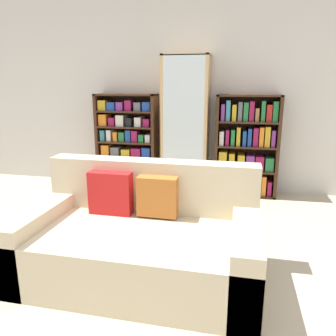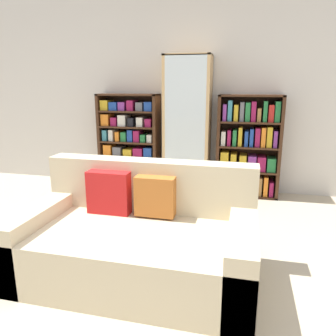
{
  "view_description": "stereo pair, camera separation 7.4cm",
  "coord_description": "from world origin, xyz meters",
  "px_view_note": "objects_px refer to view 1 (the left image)",
  "views": [
    {
      "loc": [
        0.75,
        -1.84,
        1.46
      ],
      "look_at": [
        0.03,
        1.46,
        0.61
      ],
      "focal_mm": 35.0,
      "sensor_mm": 36.0,
      "label": 1
    },
    {
      "loc": [
        0.83,
        -1.82,
        1.46
      ],
      "look_at": [
        0.03,
        1.46,
        0.61
      ],
      "focal_mm": 35.0,
      "sensor_mm": 36.0,
      "label": 2
    }
  ],
  "objects_px": {
    "display_cabinet": "(186,125)",
    "bookshelf_right": "(247,148)",
    "couch": "(141,240)",
    "bookshelf_left": "(127,143)",
    "wine_bottle": "(203,220)"
  },
  "relations": [
    {
      "from": "display_cabinet",
      "to": "wine_bottle",
      "type": "height_order",
      "value": "display_cabinet"
    },
    {
      "from": "bookshelf_left",
      "to": "display_cabinet",
      "type": "height_order",
      "value": "display_cabinet"
    },
    {
      "from": "display_cabinet",
      "to": "bookshelf_right",
      "type": "distance_m",
      "value": 0.88
    },
    {
      "from": "couch",
      "to": "bookshelf_left",
      "type": "xyz_separation_m",
      "value": [
        -0.86,
        2.19,
        0.36
      ]
    },
    {
      "from": "couch",
      "to": "wine_bottle",
      "type": "bearing_deg",
      "value": 64.33
    },
    {
      "from": "bookshelf_left",
      "to": "display_cabinet",
      "type": "bearing_deg",
      "value": -1.09
    },
    {
      "from": "bookshelf_left",
      "to": "bookshelf_right",
      "type": "height_order",
      "value": "same"
    },
    {
      "from": "couch",
      "to": "bookshelf_left",
      "type": "relative_size",
      "value": 1.33
    },
    {
      "from": "wine_bottle",
      "to": "display_cabinet",
      "type": "bearing_deg",
      "value": 107.09
    },
    {
      "from": "couch",
      "to": "wine_bottle",
      "type": "distance_m",
      "value": 0.94
    },
    {
      "from": "bookshelf_left",
      "to": "couch",
      "type": "bearing_deg",
      "value": -68.49
    },
    {
      "from": "couch",
      "to": "bookshelf_right",
      "type": "distance_m",
      "value": 2.37
    },
    {
      "from": "couch",
      "to": "bookshelf_right",
      "type": "height_order",
      "value": "bookshelf_right"
    },
    {
      "from": "couch",
      "to": "display_cabinet",
      "type": "height_order",
      "value": "display_cabinet"
    },
    {
      "from": "bookshelf_right",
      "to": "display_cabinet",
      "type": "bearing_deg",
      "value": -178.9
    }
  ]
}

